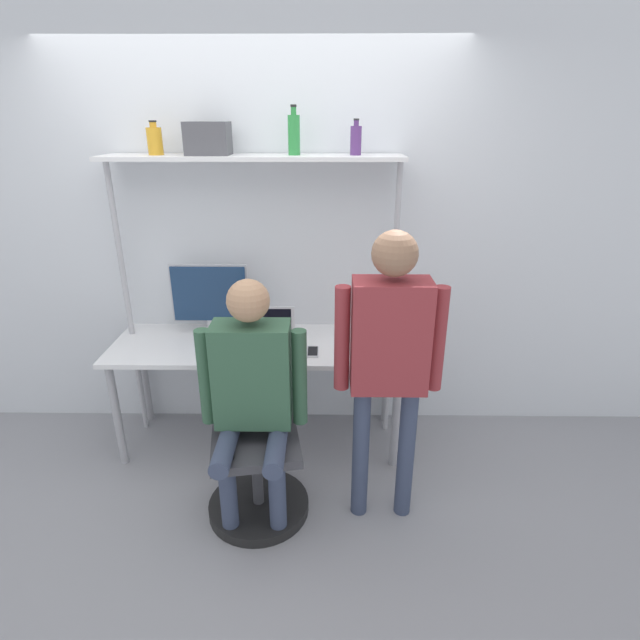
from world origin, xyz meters
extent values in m
plane|color=gray|center=(0.00, 0.00, 0.00)|extent=(12.00, 12.00, 0.00)
cube|color=silver|center=(0.00, 0.68, 1.35)|extent=(8.00, 0.06, 2.70)
cube|color=white|center=(0.00, 0.33, 0.72)|extent=(1.85, 0.63, 0.03)
cylinder|color=#A5A5AA|center=(-0.86, 0.08, 0.35)|extent=(0.05, 0.05, 0.70)
cylinder|color=#A5A5AA|center=(0.86, 0.08, 0.35)|extent=(0.05, 0.05, 0.70)
cylinder|color=#A5A5AA|center=(-0.86, 0.59, 0.35)|extent=(0.05, 0.05, 0.70)
cylinder|color=#A5A5AA|center=(0.86, 0.59, 0.35)|extent=(0.05, 0.05, 0.70)
cube|color=white|center=(0.00, 0.48, 1.85)|extent=(1.75, 0.32, 0.02)
cylinder|color=#B2B2B7|center=(-0.86, 0.48, 0.93)|extent=(0.04, 0.04, 1.86)
cylinder|color=#B2B2B7|center=(0.86, 0.48, 0.93)|extent=(0.04, 0.04, 1.86)
cylinder|color=#B7B7BC|center=(-0.32, 0.47, 0.74)|extent=(0.20, 0.20, 0.01)
cylinder|color=#B7B7BC|center=(-0.32, 0.47, 0.79)|extent=(0.06, 0.06, 0.09)
cube|color=#B7B7BC|center=(-0.32, 0.48, 1.02)|extent=(0.50, 0.01, 0.38)
cube|color=navy|center=(-0.32, 0.47, 1.02)|extent=(0.47, 0.02, 0.36)
cube|color=silver|center=(0.06, 0.24, 0.74)|extent=(0.35, 0.23, 0.01)
cube|color=black|center=(0.06, 0.22, 0.74)|extent=(0.30, 0.13, 0.00)
cube|color=silver|center=(0.06, 0.34, 0.86)|extent=(0.35, 0.03, 0.23)
cube|color=black|center=(0.06, 0.34, 0.86)|extent=(0.31, 0.02, 0.20)
cube|color=silver|center=(0.35, 0.20, 0.74)|extent=(0.07, 0.15, 0.01)
cube|color=black|center=(0.35, 0.20, 0.74)|extent=(0.06, 0.13, 0.00)
cylinder|color=black|center=(0.06, -0.33, 0.03)|extent=(0.56, 0.56, 0.06)
cylinder|color=#4C4C51|center=(0.06, -0.33, 0.25)|extent=(0.06, 0.06, 0.37)
cube|color=#3F3F44|center=(0.06, -0.33, 0.46)|extent=(0.53, 0.53, 0.05)
cube|color=#3F3F44|center=(0.02, -0.13, 0.71)|extent=(0.41, 0.11, 0.45)
cylinder|color=#38425B|center=(-0.07, -0.50, 0.24)|extent=(0.09, 0.09, 0.48)
cylinder|color=#38425B|center=(0.18, -0.50, 0.24)|extent=(0.09, 0.09, 0.48)
cylinder|color=#38425B|center=(-0.07, -0.47, 0.53)|extent=(0.10, 0.38, 0.10)
cylinder|color=#38425B|center=(0.18, -0.47, 0.53)|extent=(0.10, 0.38, 0.10)
cube|color=#33593F|center=(0.06, -0.30, 0.85)|extent=(0.39, 0.20, 0.55)
cylinder|color=#33593F|center=(-0.18, -0.30, 0.83)|extent=(0.08, 0.08, 0.52)
cylinder|color=#33593F|center=(0.30, -0.30, 0.83)|extent=(0.08, 0.08, 0.52)
sphere|color=tan|center=(0.06, -0.30, 1.25)|extent=(0.21, 0.21, 0.21)
cylinder|color=#38425B|center=(0.62, -0.33, 0.40)|extent=(0.09, 0.09, 0.80)
cylinder|color=#38425B|center=(0.86, -0.33, 0.40)|extent=(0.09, 0.09, 0.80)
cube|color=maroon|center=(0.74, -0.33, 1.08)|extent=(0.37, 0.20, 0.56)
cylinder|color=maroon|center=(0.51, -0.33, 1.06)|extent=(0.08, 0.08, 0.54)
cylinder|color=maroon|center=(0.97, -0.33, 1.06)|extent=(0.08, 0.08, 0.54)
sphere|color=#8C664C|center=(0.74, -0.33, 1.49)|extent=(0.22, 0.22, 0.22)
cylinder|color=#2D8C3F|center=(0.24, 0.48, 1.97)|extent=(0.07, 0.07, 0.21)
cylinder|color=#2D8C3F|center=(0.24, 0.48, 2.10)|extent=(0.03, 0.03, 0.04)
cylinder|color=black|center=(0.24, 0.48, 2.12)|extent=(0.03, 0.03, 0.01)
cylinder|color=#593372|center=(0.60, 0.48, 1.94)|extent=(0.06, 0.06, 0.16)
cylinder|color=#593372|center=(0.60, 0.48, 2.03)|extent=(0.03, 0.03, 0.03)
cylinder|color=black|center=(0.60, 0.48, 2.05)|extent=(0.03, 0.03, 0.01)
cylinder|color=gold|center=(-0.56, 0.48, 1.94)|extent=(0.09, 0.09, 0.15)
cylinder|color=gold|center=(-0.56, 0.48, 2.02)|extent=(0.04, 0.04, 0.03)
cylinder|color=black|center=(-0.56, 0.48, 2.04)|extent=(0.04, 0.04, 0.01)
cube|color=#4C4C51|center=(-0.25, 0.48, 1.95)|extent=(0.24, 0.19, 0.18)
camera|label=1|loc=(0.43, -2.54, 2.06)|focal=28.00mm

